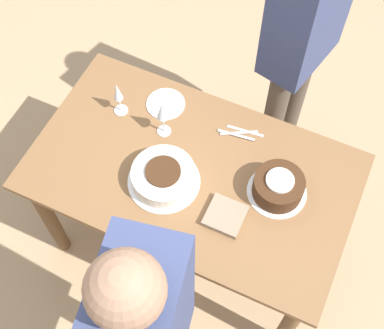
% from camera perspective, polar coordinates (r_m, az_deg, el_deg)
% --- Properties ---
extents(ground_plane, '(12.00, 12.00, 0.00)m').
position_cam_1_polar(ground_plane, '(2.98, -0.00, -7.82)').
color(ground_plane, tan).
extents(dining_table, '(1.39, 0.81, 0.76)m').
position_cam_1_polar(dining_table, '(2.40, -0.00, -2.13)').
color(dining_table, brown).
rests_on(dining_table, ground_plane).
extents(cake_center_white, '(0.31, 0.31, 0.09)m').
position_cam_1_polar(cake_center_white, '(2.23, -3.06, -1.31)').
color(cake_center_white, white).
rests_on(cake_center_white, dining_table).
extents(cake_front_chocolate, '(0.25, 0.25, 0.11)m').
position_cam_1_polar(cake_front_chocolate, '(2.22, 9.18, -2.35)').
color(cake_front_chocolate, white).
rests_on(cake_front_chocolate, dining_table).
extents(wine_glass_near, '(0.06, 0.06, 0.19)m').
position_cam_1_polar(wine_glass_near, '(2.38, -7.90, 7.46)').
color(wine_glass_near, silver).
rests_on(wine_glass_near, dining_table).
extents(wine_glass_far, '(0.06, 0.06, 0.21)m').
position_cam_1_polar(wine_glass_far, '(2.28, -3.16, 5.58)').
color(wine_glass_far, silver).
rests_on(wine_glass_far, dining_table).
extents(dessert_plate_right, '(0.18, 0.18, 0.01)m').
position_cam_1_polar(dessert_plate_right, '(2.48, -2.83, 6.48)').
color(dessert_plate_right, silver).
rests_on(dessert_plate_right, dining_table).
extents(fork_pile, '(0.20, 0.09, 0.01)m').
position_cam_1_polar(fork_pile, '(2.39, 5.15, 3.38)').
color(fork_pile, silver).
rests_on(fork_pile, dining_table).
extents(napkin_stack, '(0.15, 0.15, 0.03)m').
position_cam_1_polar(napkin_stack, '(2.18, 3.57, -5.48)').
color(napkin_stack, gray).
rests_on(napkin_stack, dining_table).
extents(person_cutting, '(0.31, 0.44, 1.69)m').
position_cam_1_polar(person_cutting, '(2.49, 11.96, 14.27)').
color(person_cutting, '#4C4238').
rests_on(person_cutting, ground_plane).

